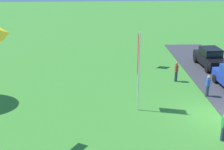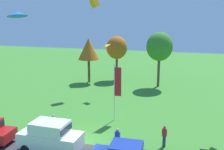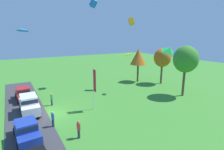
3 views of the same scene
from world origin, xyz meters
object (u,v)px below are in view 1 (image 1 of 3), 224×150
Objects in this scene: person_on_lawn at (224,127)px; car_sedan_by_flagpole at (210,57)px; person_watching_sky at (176,72)px; flag_banner at (139,61)px; person_beside_suv at (208,86)px.

car_sedan_by_flagpole is at bearing -16.12° from person_on_lawn.
flag_banner reaches higher than person_watching_sky.
person_beside_suv is 6.32m from flag_banner.
car_sedan_by_flagpole is 2.63× the size of person_watching_sky.
person_beside_suv is 1.00× the size of person_watching_sky.
car_sedan_by_flagpole is at bearing -50.13° from person_watching_sky.
person_watching_sky is at bearing 129.87° from car_sedan_by_flagpole.
flag_banner reaches higher than person_on_lawn.
person_beside_suv is at bearing 159.26° from car_sedan_by_flagpole.
person_on_lawn is 0.31× the size of flag_banner.
person_on_lawn is at bearing 169.29° from person_beside_suv.
person_watching_sky is (3.26, 1.58, 0.00)m from person_beside_suv.
flag_banner is at bearing 45.37° from person_on_lawn.
person_beside_suv is 0.31× the size of flag_banner.
person_on_lawn is 1.00× the size of person_watching_sky.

